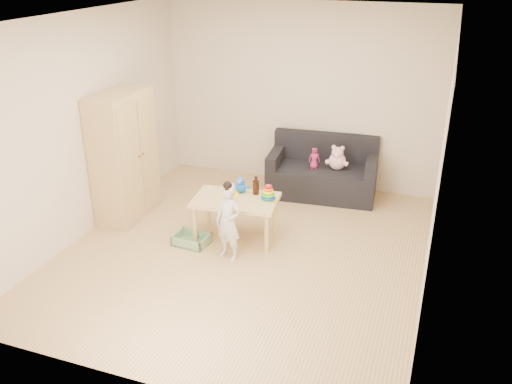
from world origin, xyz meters
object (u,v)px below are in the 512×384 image
at_px(wardrobe, 124,156).
at_px(play_table, 236,218).
at_px(toddler, 228,223).
at_px(sofa, 322,181).

distance_m(wardrobe, play_table, 1.65).
bearing_deg(toddler, wardrobe, 179.25).
relative_size(wardrobe, toddler, 1.85).
relative_size(sofa, play_table, 1.50).
xyz_separation_m(play_table, toddler, (0.10, -0.46, 0.18)).
distance_m(sofa, toddler, 2.14).
bearing_deg(sofa, play_table, -118.25).
bearing_deg(wardrobe, toddler, -19.07).
bearing_deg(wardrobe, sofa, 33.43).
distance_m(sofa, play_table, 1.73).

